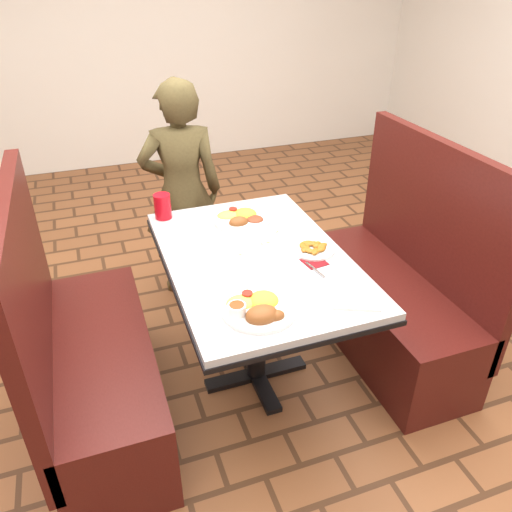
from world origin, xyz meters
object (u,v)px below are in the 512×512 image
at_px(near_dinner_plate, 258,305).
at_px(booth_bench_left, 91,366).
at_px(booth_bench_right, 393,297).
at_px(diner_person, 182,193).
at_px(far_dinner_plate, 241,216).
at_px(red_tumbler, 163,206).
at_px(dining_table, 256,274).
at_px(plantain_plate, 313,249).

bearing_deg(near_dinner_plate, booth_bench_left, 148.94).
distance_m(booth_bench_right, near_dinner_plate, 1.11).
bearing_deg(near_dinner_plate, diner_person, 89.96).
relative_size(near_dinner_plate, far_dinner_plate, 1.00).
bearing_deg(red_tumbler, booth_bench_right, -25.45).
relative_size(booth_bench_left, far_dinner_plate, 4.06).
xyz_separation_m(dining_table, plantain_plate, (0.27, -0.05, 0.11)).
bearing_deg(booth_bench_right, diner_person, 133.93).
height_order(far_dinner_plate, red_tumbler, red_tumbler).
bearing_deg(diner_person, dining_table, 105.44).
relative_size(booth_bench_left, red_tumbler, 9.15).
height_order(diner_person, plantain_plate, diner_person).
relative_size(diner_person, plantain_plate, 6.89).
height_order(dining_table, red_tumbler, red_tumbler).
bearing_deg(booth_bench_left, far_dinner_plate, 23.28).
distance_m(booth_bench_right, far_dinner_plate, 0.95).
height_order(booth_bench_right, diner_person, diner_person).
xyz_separation_m(booth_bench_right, far_dinner_plate, (-0.75, 0.36, 0.45)).
relative_size(near_dinner_plate, red_tumbler, 2.24).
bearing_deg(booth_bench_right, far_dinner_plate, 154.05).
xyz_separation_m(diner_person, plantain_plate, (0.40, -1.01, 0.08)).
bearing_deg(plantain_plate, booth_bench_left, 177.51).
relative_size(dining_table, booth_bench_right, 1.01).
xyz_separation_m(booth_bench_right, red_tumbler, (-1.12, 0.53, 0.49)).
xyz_separation_m(plantain_plate, red_tumbler, (-0.59, 0.58, 0.05)).
bearing_deg(plantain_plate, near_dinner_plate, -138.63).
distance_m(dining_table, diner_person, 0.98).
bearing_deg(far_dinner_plate, booth_bench_left, -156.72).
bearing_deg(red_tumbler, diner_person, 66.34).
relative_size(booth_bench_right, diner_person, 0.87).
bearing_deg(near_dinner_plate, plantain_plate, 41.37).
bearing_deg(plantain_plate, far_dinner_plate, 117.78).
bearing_deg(far_dinner_plate, near_dinner_plate, -103.57).
height_order(dining_table, plantain_plate, plantain_plate).
bearing_deg(far_dinner_plate, diner_person, 106.91).
xyz_separation_m(booth_bench_left, near_dinner_plate, (0.66, -0.40, 0.45)).
height_order(booth_bench_left, booth_bench_right, same).
distance_m(near_dinner_plate, far_dinner_plate, 0.79).
relative_size(booth_bench_left, plantain_plate, 6.03).
distance_m(diner_person, red_tumbler, 0.49).
height_order(near_dinner_plate, red_tumbler, red_tumbler).
bearing_deg(dining_table, booth_bench_right, 0.00).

